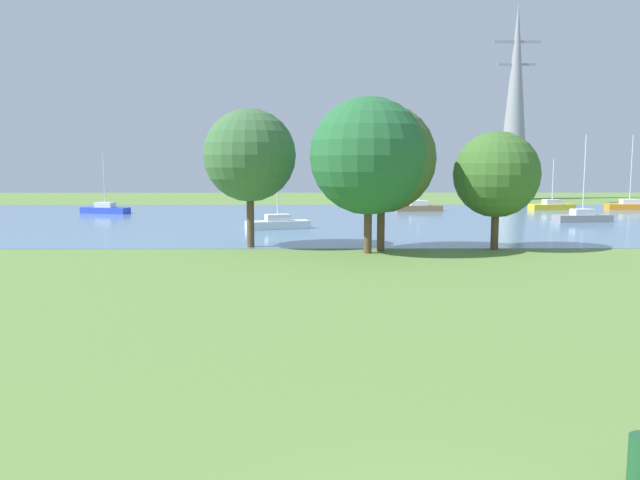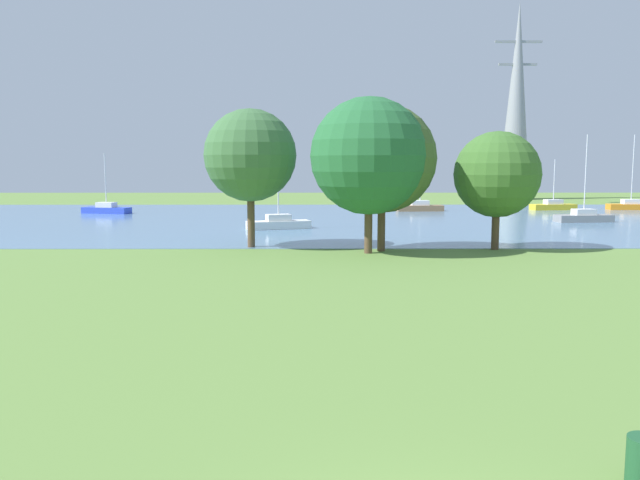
{
  "view_description": "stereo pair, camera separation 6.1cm",
  "coord_description": "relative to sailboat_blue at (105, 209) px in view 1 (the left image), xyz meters",
  "views": [
    {
      "loc": [
        -1.59,
        -7.14,
        4.98
      ],
      "look_at": [
        -1.39,
        17.3,
        2.05
      ],
      "focal_mm": 36.06,
      "sensor_mm": 36.0,
      "label": 1
    },
    {
      "loc": [
        -1.53,
        -7.15,
        4.98
      ],
      "look_at": [
        -1.39,
        17.3,
        2.05
      ],
      "focal_mm": 36.06,
      "sensor_mm": 36.0,
      "label": 2
    }
  ],
  "objects": [
    {
      "name": "ground_plane",
      "position": [
        22.42,
        -34.71,
        -0.45
      ],
      "size": [
        160.0,
        160.0,
        0.0
      ],
      "primitive_type": "plane",
      "color": "olive"
    },
    {
      "name": "water_surface",
      "position": [
        22.42,
        -6.71,
        -0.44
      ],
      "size": [
        140.0,
        40.0,
        0.02
      ],
      "primitive_type": "cube",
      "color": "#5980A2",
      "rests_on": "ground"
    },
    {
      "name": "sailboat_blue",
      "position": [
        0.0,
        0.0,
        0.0
      ],
      "size": [
        5.02,
        2.66,
        5.92
      ],
      "color": "blue",
      "rests_on": "water_surface"
    },
    {
      "name": "sailboat_yellow",
      "position": [
        46.26,
        4.62,
        -0.01
      ],
      "size": [
        4.98,
        2.25,
        5.37
      ],
      "color": "yellow",
      "rests_on": "water_surface"
    },
    {
      "name": "sailboat_orange",
      "position": [
        54.73,
        4.88,
        0.02
      ],
      "size": [
        4.87,
        1.74,
        7.97
      ],
      "color": "orange",
      "rests_on": "water_surface"
    },
    {
      "name": "sailboat_brown",
      "position": [
        31.7,
        2.94,
        0.02
      ],
      "size": [
        4.88,
        1.79,
        7.62
      ],
      "color": "brown",
      "rests_on": "water_surface"
    },
    {
      "name": "sailboat_white",
      "position": [
        18.01,
        -15.19,
        0.01
      ],
      "size": [
        5.03,
        2.86,
        7.04
      ],
      "color": "white",
      "rests_on": "water_surface"
    },
    {
      "name": "sailboat_gray",
      "position": [
        43.61,
        -9.65,
        0.02
      ],
      "size": [
        4.95,
        2.11,
        7.35
      ],
      "color": "gray",
      "rests_on": "water_surface"
    },
    {
      "name": "tree_east_far",
      "position": [
        17.01,
        -25.88,
        4.97
      ],
      "size": [
        5.43,
        5.43,
        8.16
      ],
      "color": "brown",
      "rests_on": "ground"
    },
    {
      "name": "tree_west_far",
      "position": [
        23.78,
        -28.47,
        4.91
      ],
      "size": [
        6.45,
        6.45,
        8.6
      ],
      "color": "brown",
      "rests_on": "ground"
    },
    {
      "name": "tree_west_near",
      "position": [
        24.58,
        -27.61,
        4.78
      ],
      "size": [
        6.12,
        6.12,
        8.31
      ],
      "color": "brown",
      "rests_on": "ground"
    },
    {
      "name": "tree_east_near",
      "position": [
        31.26,
        -26.96,
        3.88
      ],
      "size": [
        4.94,
        4.94,
        6.81
      ],
      "color": "brown",
      "rests_on": "ground"
    },
    {
      "name": "electricity_pylon",
      "position": [
        48.26,
        25.22,
        12.87
      ],
      "size": [
        6.4,
        4.4,
        26.62
      ],
      "color": "gray",
      "rests_on": "ground"
    }
  ]
}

